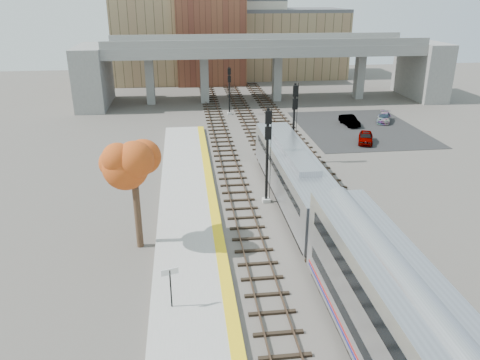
{
  "coord_description": "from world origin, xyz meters",
  "views": [
    {
      "loc": [
        -7.29,
        -25.26,
        15.53
      ],
      "look_at": [
        -3.35,
        6.83,
        2.5
      ],
      "focal_mm": 35.0,
      "sensor_mm": 36.0,
      "label": 1
    }
  ],
  "objects_px": {
    "signal_mast_far": "(229,92)",
    "car_a": "(366,137)",
    "signal_mast_near": "(267,156)",
    "car_c": "(384,118)",
    "tree": "(133,167)",
    "signal_mast_mid": "(294,124)",
    "locomotive": "(294,175)",
    "car_b": "(349,120)"
  },
  "relations": [
    {
      "from": "signal_mast_near",
      "to": "car_b",
      "type": "relative_size",
      "value": 2.0
    },
    {
      "from": "signal_mast_near",
      "to": "signal_mast_mid",
      "type": "height_order",
      "value": "signal_mast_mid"
    },
    {
      "from": "car_b",
      "to": "car_c",
      "type": "xyz_separation_m",
      "value": [
        4.95,
        1.05,
        -0.06
      ]
    },
    {
      "from": "car_a",
      "to": "locomotive",
      "type": "bearing_deg",
      "value": -107.53
    },
    {
      "from": "signal_mast_far",
      "to": "car_a",
      "type": "xyz_separation_m",
      "value": [
        13.58,
        -14.75,
        -2.35
      ]
    },
    {
      "from": "car_b",
      "to": "locomotive",
      "type": "bearing_deg",
      "value": -125.25
    },
    {
      "from": "signal_mast_near",
      "to": "locomotive",
      "type": "bearing_deg",
      "value": -2.7
    },
    {
      "from": "locomotive",
      "to": "car_a",
      "type": "xyz_separation_m",
      "value": [
        11.48,
        14.18,
        -1.59
      ]
    },
    {
      "from": "signal_mast_near",
      "to": "car_b",
      "type": "bearing_deg",
      "value": 56.23
    },
    {
      "from": "tree",
      "to": "signal_mast_near",
      "type": "bearing_deg",
      "value": 31.61
    },
    {
      "from": "car_a",
      "to": "car_c",
      "type": "distance_m",
      "value": 10.06
    },
    {
      "from": "signal_mast_near",
      "to": "car_c",
      "type": "xyz_separation_m",
      "value": [
        19.23,
        22.41,
        -3.27
      ]
    },
    {
      "from": "car_a",
      "to": "car_b",
      "type": "xyz_separation_m",
      "value": [
        0.7,
        7.27,
        -0.02
      ]
    },
    {
      "from": "tree",
      "to": "car_b",
      "type": "height_order",
      "value": "tree"
    },
    {
      "from": "signal_mast_near",
      "to": "signal_mast_mid",
      "type": "xyz_separation_m",
      "value": [
        4.1,
        8.72,
        0.11
      ]
    },
    {
      "from": "signal_mast_far",
      "to": "tree",
      "type": "distance_m",
      "value": 35.98
    },
    {
      "from": "locomotive",
      "to": "car_b",
      "type": "height_order",
      "value": "locomotive"
    },
    {
      "from": "car_c",
      "to": "tree",
      "type": "bearing_deg",
      "value": -108.64
    },
    {
      "from": "signal_mast_far",
      "to": "signal_mast_near",
      "type": "bearing_deg",
      "value": -90.0
    },
    {
      "from": "signal_mast_near",
      "to": "signal_mast_far",
      "type": "distance_m",
      "value": 28.85
    },
    {
      "from": "car_a",
      "to": "signal_mast_far",
      "type": "bearing_deg",
      "value": 154.1
    },
    {
      "from": "signal_mast_near",
      "to": "car_c",
      "type": "distance_m",
      "value": 29.71
    },
    {
      "from": "locomotive",
      "to": "signal_mast_near",
      "type": "distance_m",
      "value": 2.64
    },
    {
      "from": "tree",
      "to": "car_a",
      "type": "distance_m",
      "value": 30.79
    },
    {
      "from": "signal_mast_mid",
      "to": "car_a",
      "type": "xyz_separation_m",
      "value": [
        9.48,
        5.37,
        -3.29
      ]
    },
    {
      "from": "locomotive",
      "to": "signal_mast_far",
      "type": "xyz_separation_m",
      "value": [
        -2.1,
        28.94,
        0.76
      ]
    },
    {
      "from": "signal_mast_far",
      "to": "car_c",
      "type": "height_order",
      "value": "signal_mast_far"
    },
    {
      "from": "signal_mast_mid",
      "to": "car_b",
      "type": "distance_m",
      "value": 16.57
    },
    {
      "from": "car_a",
      "to": "car_c",
      "type": "height_order",
      "value": "car_a"
    },
    {
      "from": "signal_mast_near",
      "to": "signal_mast_mid",
      "type": "bearing_deg",
      "value": 64.81
    },
    {
      "from": "signal_mast_near",
      "to": "signal_mast_far",
      "type": "bearing_deg",
      "value": 90.0
    },
    {
      "from": "locomotive",
      "to": "tree",
      "type": "relative_size",
      "value": 2.53
    },
    {
      "from": "locomotive",
      "to": "signal_mast_near",
      "type": "relative_size",
      "value": 2.51
    },
    {
      "from": "signal_mast_far",
      "to": "tree",
      "type": "bearing_deg",
      "value": -105.2
    },
    {
      "from": "locomotive",
      "to": "tree",
      "type": "distance_m",
      "value": 13.26
    },
    {
      "from": "car_b",
      "to": "car_c",
      "type": "height_order",
      "value": "car_b"
    },
    {
      "from": "signal_mast_far",
      "to": "tree",
      "type": "height_order",
      "value": "tree"
    },
    {
      "from": "signal_mast_far",
      "to": "car_b",
      "type": "distance_m",
      "value": 16.3
    },
    {
      "from": "signal_mast_near",
      "to": "car_a",
      "type": "height_order",
      "value": "signal_mast_near"
    },
    {
      "from": "tree",
      "to": "car_c",
      "type": "bearing_deg",
      "value": 44.56
    },
    {
      "from": "car_a",
      "to": "car_c",
      "type": "relative_size",
      "value": 0.98
    },
    {
      "from": "signal_mast_mid",
      "to": "car_b",
      "type": "xyz_separation_m",
      "value": [
        10.18,
        12.64,
        -3.31
      ]
    }
  ]
}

